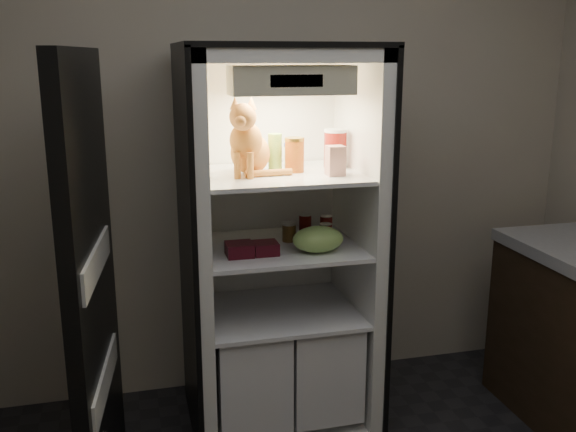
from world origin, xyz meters
name	(u,v)px	position (x,y,z in m)	size (l,w,h in m)	color
room_shell	(399,136)	(0.00, 0.00, 1.62)	(3.60, 3.60, 3.60)	white
refrigerator	(277,270)	(0.00, 1.38, 0.79)	(0.90, 0.72, 1.88)	white
fridge_door	(92,291)	(-0.85, 0.98, 0.91)	(0.15, 0.87, 1.85)	black
tabby_cat	(248,145)	(-0.15, 1.31, 1.42)	(0.30, 0.36, 0.36)	#B06016
parmesan_shaker	(275,152)	(0.00, 1.40, 1.38)	(0.07, 0.07, 0.17)	#217B2A
mayo_tub	(292,155)	(0.10, 1.47, 1.35)	(0.08, 0.08, 0.12)	white
salsa_jar	(294,155)	(0.07, 1.33, 1.37)	(0.09, 0.09, 0.16)	maroon
pepper_jar	(335,148)	(0.29, 1.40, 1.38)	(0.11, 0.11, 0.19)	#9F1E15
cream_carton	(335,161)	(0.23, 1.20, 1.36)	(0.08, 0.08, 0.13)	white
soda_can_a	(305,226)	(0.16, 1.43, 1.00)	(0.06, 0.06, 0.11)	black
soda_can_b	(326,227)	(0.25, 1.38, 1.00)	(0.06, 0.06, 0.11)	black
soda_can_c	(325,235)	(0.20, 1.25, 0.99)	(0.06, 0.06, 0.11)	black
condiment_jar	(289,232)	(0.06, 1.38, 0.99)	(0.07, 0.07, 0.09)	brown
grape_bag	(318,239)	(0.14, 1.18, 1.00)	(0.24, 0.17, 0.12)	#86B052
berry_box_left	(239,249)	(-0.22, 1.20, 0.97)	(0.12, 0.12, 0.06)	#4C0C15
berry_box_right	(265,248)	(-0.10, 1.20, 0.97)	(0.11, 0.11, 0.06)	#4C0C15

